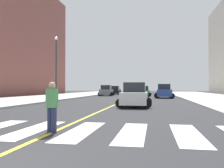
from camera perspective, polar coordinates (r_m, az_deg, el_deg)
sidewalk_kerb_west at (r=28.86m, az=-23.00°, el=-3.68°), size 10.00×120.00×0.15m
crosswalk_paint at (r=9.03m, az=-12.75°, el=-10.58°), size 13.50×4.00×0.01m
lane_divider_paint at (r=44.38m, az=5.41°, el=-2.82°), size 0.16×80.00×0.01m
low_rise_brick_west at (r=55.55m, az=-24.88°, el=9.70°), size 16.00×32.00×23.24m
car_blue_nearest at (r=36.33m, az=12.20°, el=-1.73°), size 2.90×4.62×2.06m
car_green_second at (r=42.31m, az=7.55°, el=-1.77°), size 2.62×4.12×1.81m
car_black_third at (r=53.43m, az=0.79°, el=-1.54°), size 2.65×4.23×1.89m
car_gray_fourth at (r=44.92m, az=-1.34°, el=-1.62°), size 2.85×4.49×1.98m
car_white_fifth at (r=19.37m, az=5.41°, el=-2.71°), size 2.72×4.34×1.94m
pedestrian_crossing at (r=8.48m, az=-14.02°, el=-4.77°), size 0.43×0.43×1.73m
street_lamp at (r=30.40m, az=-13.08°, el=5.02°), size 0.44×0.44×7.62m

